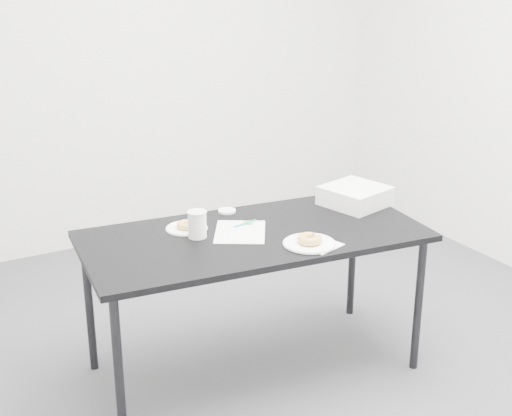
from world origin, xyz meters
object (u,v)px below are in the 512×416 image
table (254,244)px  coffee_cup (197,224)px  plate_far (187,228)px  donut_far (186,225)px  scorecard (240,232)px  pen (245,223)px  plate_near (309,244)px  donut_near (310,239)px  bakery_box (355,196)px

table → coffee_cup: coffee_cup is taller
plate_far → donut_far: size_ratio=2.13×
scorecard → pen: pen is taller
pen → donut_far: 0.29m
plate_near → donut_near: bearing=0.0°
coffee_cup → donut_near: bearing=-39.7°
scorecard → pen: bearing=77.8°
donut_near → table: bearing=120.9°
table → plate_far: 0.34m
table → bakery_box: (0.67, 0.09, 0.11)m
donut_far → coffee_cup: size_ratio=0.73×
table → pen: (0.02, 0.12, 0.06)m
scorecard → bakery_box: bakery_box is taller
pen → donut_near: bearing=-82.3°
scorecard → table: bearing=-10.4°
plate_near → plate_far: plate_near is taller
coffee_cup → donut_far: bearing=90.4°
pen → coffee_cup: size_ratio=1.07×
scorecard → donut_near: donut_near is taller
donut_near → coffee_cup: size_ratio=0.88×
scorecard → coffee_cup: bearing=-160.3°
pen → plate_near: 0.39m
plate_near → pen: bearing=109.8°
donut_far → table: bearing=-39.1°
plate_far → donut_near: bearing=-48.5°
plate_far → plate_near: bearing=-48.5°
plate_near → donut_near: (0.00, 0.00, 0.02)m
table → scorecard: 0.09m
scorecard → plate_far: 0.26m
coffee_cup → bakery_box: (0.92, 0.01, -0.02)m
table → plate_near: (0.15, -0.25, 0.06)m
coffee_cup → plate_far: bearing=90.4°
scorecard → bakery_box: 0.72m
plate_far → scorecard: bearing=-38.6°
donut_near → plate_near: bearing=0.0°
scorecard → plate_near: plate_near is taller
table → donut_far: 0.34m
donut_far → coffee_cup: 0.13m
donut_near → bakery_box: 0.62m
plate_near → donut_near: 0.02m
scorecard → plate_far: (-0.21, 0.16, 0.00)m
plate_near → plate_far: bearing=131.5°
pen → plate_near: size_ratio=0.57×
plate_far → donut_far: (0.00, 0.00, 0.02)m
donut_far → plate_near: bearing=-48.5°
pen → donut_near: 0.39m
donut_far → bakery_box: bakery_box is taller
plate_near → donut_near: donut_near is taller
scorecard → plate_near: 0.36m
table → plate_near: bearing=-53.0°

